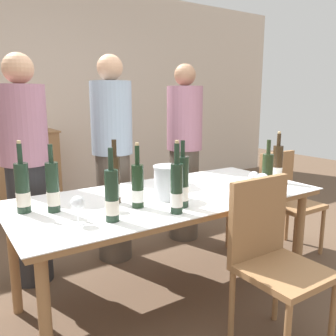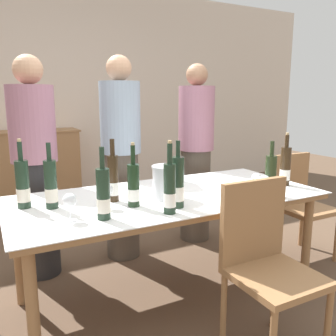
# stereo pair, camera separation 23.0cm
# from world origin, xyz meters

# --- Properties ---
(ground_plane) EXTENTS (12.00, 12.00, 0.00)m
(ground_plane) POSITION_xyz_m (0.00, 0.00, 0.00)
(ground_plane) COLOR brown
(back_wall) EXTENTS (8.00, 0.10, 2.80)m
(back_wall) POSITION_xyz_m (0.00, 2.91, 1.40)
(back_wall) COLOR beige
(back_wall) RESTS_ON ground_plane
(sideboard_cabinet) EXTENTS (1.45, 0.46, 0.95)m
(sideboard_cabinet) POSITION_xyz_m (-0.69, 2.62, 0.48)
(sideboard_cabinet) COLOR #996B42
(sideboard_cabinet) RESTS_ON ground_plane
(dining_table) EXTENTS (2.02, 0.93, 0.73)m
(dining_table) POSITION_xyz_m (0.00, 0.00, 0.66)
(dining_table) COLOR #996B42
(dining_table) RESTS_ON ground_plane
(ice_bucket) EXTENTS (0.19, 0.19, 0.21)m
(ice_bucket) POSITION_xyz_m (-0.04, -0.07, 0.84)
(ice_bucket) COLOR silver
(ice_bucket) RESTS_ON dining_table
(wine_bottle_0) EXTENTS (0.07, 0.07, 0.38)m
(wine_bottle_0) POSITION_xyz_m (-0.29, -0.13, 0.85)
(wine_bottle_0) COLOR black
(wine_bottle_0) RESTS_ON dining_table
(wine_bottle_1) EXTENTS (0.07, 0.07, 0.41)m
(wine_bottle_1) POSITION_xyz_m (-0.17, -0.34, 0.86)
(wine_bottle_1) COLOR #1E3323
(wine_bottle_1) RESTS_ON dining_table
(wine_bottle_2) EXTENTS (0.08, 0.08, 0.40)m
(wine_bottle_2) POSITION_xyz_m (-0.87, 0.14, 0.86)
(wine_bottle_2) COLOR #1E3323
(wine_bottle_2) RESTS_ON dining_table
(wine_bottle_3) EXTENTS (0.07, 0.07, 0.38)m
(wine_bottle_3) POSITION_xyz_m (-0.52, -0.26, 0.86)
(wine_bottle_3) COLOR #1E3323
(wine_bottle_3) RESTS_ON dining_table
(wine_bottle_4) EXTENTS (0.07, 0.07, 0.36)m
(wine_bottle_4) POSITION_xyz_m (0.59, -0.31, 0.85)
(wine_bottle_4) COLOR #28381E
(wine_bottle_4) RESTS_ON dining_table
(wine_bottle_5) EXTENTS (0.07, 0.07, 0.38)m
(wine_bottle_5) POSITION_xyz_m (0.88, -0.16, 0.86)
(wine_bottle_5) COLOR #332314
(wine_bottle_5) RESTS_ON dining_table
(wine_bottle_6) EXTENTS (0.07, 0.07, 0.39)m
(wine_bottle_6) POSITION_xyz_m (-0.36, 0.03, 0.86)
(wine_bottle_6) COLOR #332314
(wine_bottle_6) RESTS_ON dining_table
(wine_bottle_7) EXTENTS (0.07, 0.07, 0.38)m
(wine_bottle_7) POSITION_xyz_m (-0.73, 0.06, 0.86)
(wine_bottle_7) COLOR #1E3323
(wine_bottle_7) RESTS_ON dining_table
(wine_bottle_8) EXTENTS (0.07, 0.07, 0.39)m
(wine_bottle_8) POSITION_xyz_m (-0.07, -0.26, 0.87)
(wine_bottle_8) COLOR #1E3323
(wine_bottle_8) RESTS_ON dining_table
(wine_glass_0) EXTENTS (0.07, 0.07, 0.15)m
(wine_glass_0) POSITION_xyz_m (-0.68, -0.21, 0.83)
(wine_glass_0) COLOR white
(wine_glass_0) RESTS_ON dining_table
(wine_glass_1) EXTENTS (0.08, 0.08, 0.14)m
(wine_glass_1) POSITION_xyz_m (0.27, -0.34, 0.82)
(wine_glass_1) COLOR white
(wine_glass_1) RESTS_ON dining_table
(wine_glass_2) EXTENTS (0.08, 0.08, 0.15)m
(wine_glass_2) POSITION_xyz_m (0.51, -0.27, 0.83)
(wine_glass_2) COLOR white
(wine_glass_2) RESTS_ON dining_table
(wine_glass_3) EXTENTS (0.09, 0.09, 0.15)m
(wine_glass_3) POSITION_xyz_m (0.50, -0.35, 0.83)
(wine_glass_3) COLOR white
(wine_glass_3) RESTS_ON dining_table
(wine_glass_4) EXTENTS (0.07, 0.07, 0.14)m
(wine_glass_4) POSITION_xyz_m (-0.44, -0.09, 0.83)
(wine_glass_4) COLOR white
(wine_glass_4) RESTS_ON dining_table
(chair_near_front) EXTENTS (0.42, 0.42, 0.92)m
(chair_near_front) POSITION_xyz_m (0.22, -0.69, 0.53)
(chair_near_front) COLOR #996B42
(chair_near_front) RESTS_ON ground_plane
(chair_right_end) EXTENTS (0.42, 0.42, 0.87)m
(chair_right_end) POSITION_xyz_m (1.30, 0.08, 0.50)
(chair_right_end) COLOR #996B42
(chair_right_end) RESTS_ON ground_plane
(person_host) EXTENTS (0.33, 0.33, 1.65)m
(person_host) POSITION_xyz_m (-0.72, 0.74, 0.83)
(person_host) COLOR #262628
(person_host) RESTS_ON ground_plane
(person_guest_left) EXTENTS (0.33, 0.33, 1.68)m
(person_guest_left) POSITION_xyz_m (-0.04, 0.76, 0.85)
(person_guest_left) COLOR #51473D
(person_guest_left) RESTS_ON ground_plane
(person_guest_right) EXTENTS (0.33, 0.33, 1.65)m
(person_guest_right) POSITION_xyz_m (0.71, 0.80, 0.83)
(person_guest_right) COLOR #51473D
(person_guest_right) RESTS_ON ground_plane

